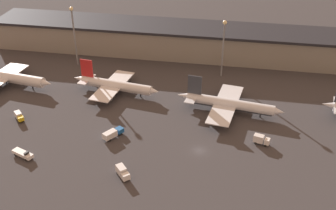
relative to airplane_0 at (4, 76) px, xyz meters
name	(u,v)px	position (x,y,z in m)	size (l,w,h in m)	color
ground	(199,151)	(87.27, -32.21, -3.82)	(600.00, 600.00, 0.00)	#383538
terminal_building	(218,42)	(87.27, 45.62, 3.37)	(221.89, 23.27, 14.28)	gray
airplane_0	(4,76)	(0.00, 0.00, 0.00)	(45.79, 27.26, 14.81)	silver
airplane_1	(115,85)	(48.46, 1.40, -0.41)	(38.31, 28.09, 13.10)	silver
airplane_2	(229,104)	(95.31, -5.61, -0.35)	(41.32, 31.74, 13.23)	silver
service_vehicle_0	(23,154)	(31.03, -45.72, -2.55)	(8.11, 5.08, 2.68)	white
service_vehicle_1	(122,172)	(65.60, -49.41, -2.00)	(5.57, 5.93, 3.26)	white
service_vehicle_2	(19,116)	(19.04, -24.98, -2.22)	(5.32, 5.35, 2.81)	gold
service_vehicle_3	(261,139)	(107.43, -24.67, -1.98)	(5.80, 3.53, 3.33)	white
service_vehicle_4	(113,133)	(56.62, -29.89, -2.16)	(6.44, 8.03, 2.88)	#195199
lamp_post_0	(74,29)	(23.18, 24.79, 13.56)	(1.80, 1.80, 27.71)	slate
lamp_post_1	(224,42)	(90.55, 24.79, 12.45)	(1.80, 1.80, 25.67)	slate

